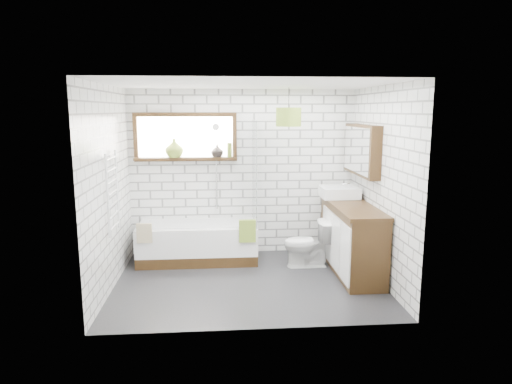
{
  "coord_description": "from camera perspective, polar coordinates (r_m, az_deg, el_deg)",
  "views": [
    {
      "loc": [
        -0.35,
        -5.6,
        2.2
      ],
      "look_at": [
        0.12,
        0.25,
        1.14
      ],
      "focal_mm": 32.0,
      "sensor_mm": 36.0,
      "label": 1
    }
  ],
  "objects": [
    {
      "name": "bottle",
      "position": [
        6.86,
        -3.33,
        5.1
      ],
      "size": [
        0.09,
        0.09,
        0.21
      ],
      "primitive_type": "cylinder",
      "rotation": [
        0.0,
        0.0,
        0.39
      ],
      "color": "olive",
      "rests_on": "window"
    },
    {
      "name": "shower_screen",
      "position": [
        6.6,
        -0.18,
        2.46
      ],
      "size": [
        0.02,
        0.72,
        1.5
      ],
      "primitive_type": "cube",
      "color": "white",
      "rests_on": "bathtub"
    },
    {
      "name": "window",
      "position": [
        6.89,
        -8.81,
        6.8
      ],
      "size": [
        1.52,
        0.16,
        0.68
      ],
      "primitive_type": "cube",
      "color": "black",
      "rests_on": "wall_back"
    },
    {
      "name": "mirror_cabinet",
      "position": [
        6.53,
        13.05,
        5.16
      ],
      "size": [
        0.16,
        1.2,
        0.7
      ],
      "primitive_type": "cube",
      "color": "black",
      "rests_on": "wall_right"
    },
    {
      "name": "wall_front",
      "position": [
        4.41,
        0.07,
        -2.17
      ],
      "size": [
        3.4,
        0.01,
        2.5
      ],
      "primitive_type": "cube",
      "color": "white",
      "rests_on": "ground"
    },
    {
      "name": "ceiling",
      "position": [
        5.62,
        -1.04,
        13.37
      ],
      "size": [
        3.4,
        2.6,
        0.01
      ],
      "primitive_type": "cube",
      "color": "white",
      "rests_on": "ground"
    },
    {
      "name": "shower_riser",
      "position": [
        6.91,
        -4.98,
        3.15
      ],
      "size": [
        0.02,
        0.02,
        1.3
      ],
      "primitive_type": "cylinder",
      "color": "silver",
      "rests_on": "wall_back"
    },
    {
      "name": "wall_back",
      "position": [
        6.98,
        -1.67,
        2.42
      ],
      "size": [
        3.4,
        0.01,
        2.5
      ],
      "primitive_type": "cube",
      "color": "white",
      "rests_on": "ground"
    },
    {
      "name": "towel_radiator",
      "position": [
        5.83,
        -17.49,
        -0.09
      ],
      "size": [
        0.06,
        0.52,
        1.0
      ],
      "primitive_type": "cube",
      "color": "white",
      "rests_on": "wall_left"
    },
    {
      "name": "bathtub",
      "position": [
        6.8,
        -7.27,
        -6.24
      ],
      "size": [
        1.72,
        0.76,
        0.56
      ],
      "primitive_type": "cube",
      "color": "white",
      "rests_on": "floor"
    },
    {
      "name": "basin",
      "position": [
        6.72,
        10.35,
        -0.01
      ],
      "size": [
        0.53,
        0.46,
        0.15
      ],
      "primitive_type": "cube",
      "color": "white",
      "rests_on": "vanity"
    },
    {
      "name": "vanity",
      "position": [
        6.39,
        11.86,
        -5.65
      ],
      "size": [
        0.53,
        1.65,
        0.94
      ],
      "primitive_type": "cube",
      "color": "black",
      "rests_on": "floor"
    },
    {
      "name": "towel_beige",
      "position": [
        6.45,
        -13.78,
        -5.01
      ],
      "size": [
        0.21,
        0.05,
        0.27
      ],
      "primitive_type": "cube",
      "color": "tan",
      "rests_on": "bathtub"
    },
    {
      "name": "wall_right",
      "position": [
        6.04,
        15.37,
        0.84
      ],
      "size": [
        0.01,
        2.6,
        2.5
      ],
      "primitive_type": "cube",
      "color": "white",
      "rests_on": "ground"
    },
    {
      "name": "floor",
      "position": [
        6.03,
        -0.96,
        -11.21
      ],
      "size": [
        3.4,
        2.6,
        0.01
      ],
      "primitive_type": "cube",
      "color": "black",
      "rests_on": "ground"
    },
    {
      "name": "vase_olive",
      "position": [
        6.88,
        -10.18,
        5.25
      ],
      "size": [
        0.34,
        0.34,
        0.28
      ],
      "primitive_type": "imported",
      "rotation": [
        0.0,
        0.0,
        0.33
      ],
      "color": "olive",
      "rests_on": "window"
    },
    {
      "name": "vase_dark",
      "position": [
        6.86,
        -4.88,
        5.0
      ],
      "size": [
        0.22,
        0.22,
        0.19
      ],
      "primitive_type": "imported",
      "rotation": [
        0.0,
        0.0,
        0.21
      ],
      "color": "black",
      "rests_on": "window"
    },
    {
      "name": "tap",
      "position": [
        6.76,
        11.67,
        0.4
      ],
      "size": [
        0.03,
        0.03,
        0.15
      ],
      "primitive_type": "cylinder",
      "rotation": [
        0.0,
        0.0,
        -0.15
      ],
      "color": "silver",
      "rests_on": "vanity"
    },
    {
      "name": "toilet",
      "position": [
        6.53,
        6.4,
        -6.43
      ],
      "size": [
        0.37,
        0.65,
        0.66
      ],
      "primitive_type": "imported",
      "rotation": [
        0.0,
        0.0,
        -1.57
      ],
      "color": "white",
      "rests_on": "floor"
    },
    {
      "name": "pendant",
      "position": [
        6.42,
        4.1,
        9.34
      ],
      "size": [
        0.35,
        0.35,
        0.26
      ],
      "primitive_type": "cylinder",
      "color": "olive",
      "rests_on": "ceiling"
    },
    {
      "name": "towel_green",
      "position": [
        6.37,
        -1.09,
        -4.89
      ],
      "size": [
        0.23,
        0.06,
        0.32
      ],
      "primitive_type": "cube",
      "color": "olive",
      "rests_on": "bathtub"
    },
    {
      "name": "wall_left",
      "position": [
        5.84,
        -17.95,
        0.39
      ],
      "size": [
        0.01,
        2.6,
        2.5
      ],
      "primitive_type": "cube",
      "color": "white",
      "rests_on": "ground"
    }
  ]
}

